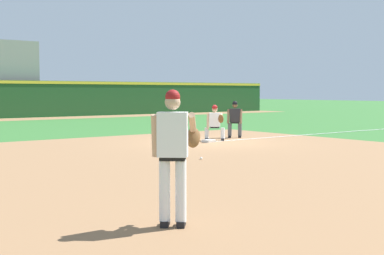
{
  "coord_description": "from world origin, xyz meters",
  "views": [
    {
      "loc": [
        -12.17,
        -14.94,
        1.83
      ],
      "look_at": [
        -5.64,
        -6.39,
        1.11
      ],
      "focal_mm": 50.0,
      "sensor_mm": 36.0,
      "label": 1
    }
  ],
  "objects_px": {
    "pitcher": "(174,149)",
    "first_baseman": "(215,121)",
    "umpire": "(235,118)",
    "baseball": "(201,158)",
    "first_base_bag": "(209,141)"
  },
  "relations": [
    {
      "from": "first_base_bag",
      "to": "first_baseman",
      "type": "height_order",
      "value": "first_baseman"
    },
    {
      "from": "pitcher",
      "to": "first_baseman",
      "type": "xyz_separation_m",
      "value": [
        8.55,
        9.38,
        -0.33
      ]
    },
    {
      "from": "first_base_bag",
      "to": "pitcher",
      "type": "relative_size",
      "value": 0.2
    },
    {
      "from": "first_baseman",
      "to": "umpire",
      "type": "height_order",
      "value": "umpire"
    },
    {
      "from": "baseball",
      "to": "pitcher",
      "type": "distance_m",
      "value": 7.19
    },
    {
      "from": "first_baseman",
      "to": "umpire",
      "type": "xyz_separation_m",
      "value": [
        1.46,
        0.53,
        0.06
      ]
    },
    {
      "from": "pitcher",
      "to": "first_baseman",
      "type": "height_order",
      "value": "pitcher"
    },
    {
      "from": "first_baseman",
      "to": "umpire",
      "type": "bearing_deg",
      "value": 20.09
    },
    {
      "from": "first_baseman",
      "to": "pitcher",
      "type": "bearing_deg",
      "value": -132.34
    },
    {
      "from": "first_base_bag",
      "to": "umpire",
      "type": "height_order",
      "value": "umpire"
    },
    {
      "from": "first_base_bag",
      "to": "baseball",
      "type": "distance_m",
      "value": 5.01
    },
    {
      "from": "baseball",
      "to": "pitcher",
      "type": "relative_size",
      "value": 0.04
    },
    {
      "from": "pitcher",
      "to": "first_base_bag",
      "type": "bearing_deg",
      "value": 48.63
    },
    {
      "from": "baseball",
      "to": "umpire",
      "type": "xyz_separation_m",
      "value": [
        5.31,
        4.57,
        0.76
      ]
    },
    {
      "from": "first_base_bag",
      "to": "pitcher",
      "type": "bearing_deg",
      "value": -131.37
    }
  ]
}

